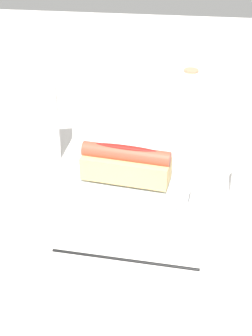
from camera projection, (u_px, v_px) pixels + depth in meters
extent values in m
plane|color=beige|center=(122.00, 196.00, 0.85)|extent=(2.40, 2.40, 0.00)
cylinder|color=silver|center=(126.00, 187.00, 0.85)|extent=(0.22, 0.22, 0.03)
torus|color=silver|center=(126.00, 181.00, 0.84)|extent=(0.23, 0.23, 0.01)
cube|color=#DBB270|center=(126.00, 168.00, 0.83)|extent=(0.16, 0.07, 0.04)
cylinder|color=#A84733|center=(126.00, 154.00, 0.82)|extent=(0.15, 0.04, 0.03)
ellipsoid|color=red|center=(126.00, 148.00, 0.81)|extent=(0.11, 0.03, 0.01)
cylinder|color=white|center=(252.00, 174.00, 0.83)|extent=(0.07, 0.07, 0.09)
cylinder|color=silver|center=(251.00, 180.00, 0.84)|extent=(0.06, 0.06, 0.06)
cylinder|color=white|center=(189.00, 101.00, 1.04)|extent=(0.11, 0.11, 0.13)
cylinder|color=#997A5B|center=(191.00, 71.00, 1.00)|extent=(0.03, 0.03, 0.00)
cube|color=white|center=(29.00, 122.00, 0.93)|extent=(0.12, 0.07, 0.15)
cylinder|color=black|center=(124.00, 259.00, 0.72)|extent=(0.22, 0.02, 0.01)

